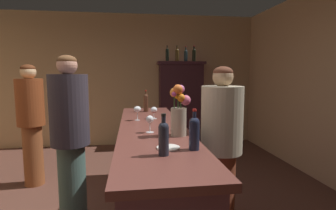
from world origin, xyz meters
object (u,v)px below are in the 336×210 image
Objects in this scene: wine_bottle_chardonnay at (146,102)px; wine_glass_rear at (150,120)px; bartender at (221,144)px; cheese_plate at (168,148)px; wine_bottle_rose at (164,137)px; wine_glass_mid at (137,109)px; display_bottle_midleft at (177,54)px; display_bottle_center at (186,55)px; wine_bottle_pinot at (194,132)px; patron_redhead at (31,120)px; bar_counter at (153,175)px; wine_glass_front at (154,110)px; display_bottle_left at (167,54)px; flower_arrangement at (179,111)px; display_bottle_midright at (194,55)px; patron_tall at (71,140)px; display_cabinet at (181,102)px.

wine_glass_rear is (-0.03, -1.28, -0.02)m from wine_bottle_chardonnay.
bartender is at bearing -63.10° from wine_bottle_chardonnay.
wine_bottle_rose is at bearing -109.01° from cheese_plate.
wine_glass_mid is 0.49× the size of display_bottle_midleft.
display_bottle_center reaches higher than bartender.
display_bottle_midleft is (0.51, 3.65, 0.78)m from wine_bottle_pinot.
patron_redhead reaches higher than wine_bottle_pinot.
wine_bottle_pinot is 2.65m from patron_redhead.
wine_glass_mid is 1.04× the size of wine_glass_rear.
bar_counter is 1.77× the size of bartender.
wine_glass_front is at bearing -105.93° from display_bottle_midleft.
flower_arrangement is at bearing -95.92° from display_bottle_left.
patron_tall is at bearing -121.80° from display_bottle_midright.
wine_bottle_chardonnay is 0.19× the size of bartender.
display_bottle_midright is (0.35, -0.00, 0.00)m from display_bottle_midleft.
cheese_plate is (-0.00, -1.21, -0.09)m from wine_glass_front.
cheese_plate is at bearing -97.55° from display_bottle_left.
display_bottle_left is 3.23m from bartender.
bartender is at bearing 1.67° from patron_redhead.
display_cabinet reaches higher than patron_redhead.
bar_counter is 1.20m from wine_bottle_chardonnay.
display_bottle_left is 3.37m from patron_tall.
wine_bottle_rose is at bearing -83.81° from wine_glass_mid.
wine_bottle_rose is 0.16× the size of patron_redhead.
display_bottle_midright is at bearing 73.83° from wine_bottle_rose.
wine_glass_rear is 0.47× the size of display_bottle_midleft.
display_bottle_left is 1.03× the size of display_bottle_center.
display_bottle_midleft reaches higher than bar_counter.
flower_arrangement is 0.26× the size of patron_tall.
patron_redhead is (-2.27, -1.68, -1.00)m from display_bottle_midleft.
cheese_plate is (0.09, -0.52, -0.11)m from wine_glass_rear.
display_cabinet is 3.06m from bartender.
bartender is at bearing -49.55° from wine_glass_front.
display_cabinet is 1.11× the size of bartender.
display_bottle_midright is at bearing 73.95° from cheese_plate.
wine_glass_rear is 3.27m from display_bottle_midleft.
wine_glass_front is 2.72m from display_bottle_midright.
display_bottle_left is at bearing -86.52° from bartender.
wine_bottle_pinot is 1.73× the size of cheese_plate.
wine_glass_front is (-0.76, -2.38, 0.18)m from display_cabinet.
wine_bottle_chardonnay is (-0.01, 1.02, 0.63)m from bar_counter.
flower_arrangement is at bearing 94.05° from wine_bottle_pinot.
display_bottle_midright is at bearing 68.95° from bar_counter.
patron_tall is (-1.28, -2.96, -0.98)m from display_bottle_left.
wine_bottle_rose is at bearing -69.71° from patron_tall.
wine_bottle_pinot is 0.21m from cheese_plate.
cheese_plate is 0.51× the size of display_bottle_left.
display_bottle_center is (0.92, 1.80, 0.76)m from wine_bottle_chardonnay.
wine_bottle_pinot is at bearing -14.05° from patron_redhead.
display_bottle_midright reaches higher than display_bottle_center.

